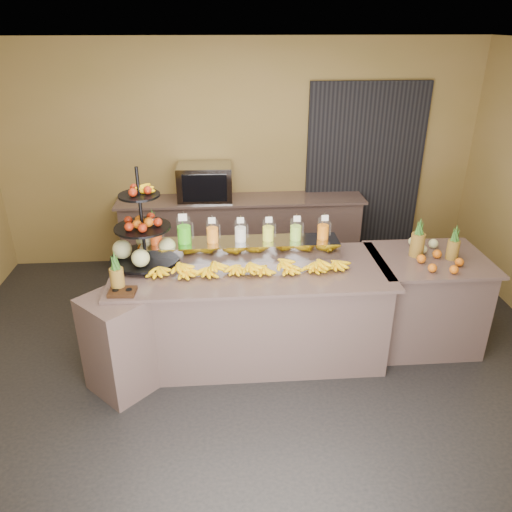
{
  "coord_description": "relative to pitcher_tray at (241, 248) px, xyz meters",
  "views": [
    {
      "loc": [
        -0.25,
        -3.71,
        2.96
      ],
      "look_at": [
        0.04,
        0.3,
        1.05
      ],
      "focal_mm": 35.0,
      "sensor_mm": 36.0,
      "label": 1
    }
  ],
  "objects": [
    {
      "name": "juice_pitcher_milk",
      "position": [
        -0.0,
        -0.0,
        0.16
      ],
      "size": [
        0.11,
        0.11,
        0.27
      ],
      "color": "silver",
      "rests_on": "pitcher_tray"
    },
    {
      "name": "pineapple_left_b",
      "position": [
        -0.82,
        0.17,
        0.09
      ],
      "size": [
        0.15,
        0.15,
        0.43
      ],
      "rotation": [
        0.0,
        0.0,
        -0.08
      ],
      "color": "brown",
      "rests_on": "buffet_counter"
    },
    {
      "name": "right_fruit_pile",
      "position": [
        1.8,
        -0.26,
        -0.0
      ],
      "size": [
        0.42,
        0.41,
        0.22
      ],
      "color": "brown",
      "rests_on": "right_counter"
    },
    {
      "name": "ground",
      "position": [
        0.08,
        -0.58,
        -1.01
      ],
      "size": [
        6.0,
        6.0,
        0.0
      ],
      "primitive_type": "plane",
      "color": "black",
      "rests_on": "ground"
    },
    {
      "name": "juice_pitcher_lemon",
      "position": [
        0.26,
        -0.0,
        0.16
      ],
      "size": [
        0.11,
        0.11,
        0.26
      ],
      "color": "silver",
      "rests_on": "pitcher_tray"
    },
    {
      "name": "juice_pitcher_orange_a",
      "position": [
        -0.78,
        -0.0,
        0.17
      ],
      "size": [
        0.11,
        0.12,
        0.27
      ],
      "color": "silver",
      "rests_on": "pitcher_tray"
    },
    {
      "name": "juice_pitcher_orange_c",
      "position": [
        0.78,
        -0.0,
        0.16
      ],
      "size": [
        0.11,
        0.11,
        0.27
      ],
      "color": "silver",
      "rests_on": "pitcher_tray"
    },
    {
      "name": "room_envelope",
      "position": [
        0.27,
        0.21,
        0.87
      ],
      "size": [
        6.04,
        5.02,
        2.82
      ],
      "color": "olive",
      "rests_on": "ground"
    },
    {
      "name": "oven_warmer",
      "position": [
        -0.36,
        1.67,
        0.14
      ],
      "size": [
        0.67,
        0.48,
        0.44
      ],
      "primitive_type": "cube",
      "rotation": [
        0.0,
        0.0,
        -0.02
      ],
      "color": "gray",
      "rests_on": "back_ledge"
    },
    {
      "name": "condiment_caddy",
      "position": [
        -1.0,
        -0.66,
        -0.06
      ],
      "size": [
        0.23,
        0.18,
        0.03
      ],
      "primitive_type": "cube",
      "rotation": [
        0.0,
        0.0,
        -0.06
      ],
      "color": "black",
      "rests_on": "buffet_counter"
    },
    {
      "name": "back_ledge",
      "position": [
        0.08,
        1.67,
        -0.54
      ],
      "size": [
        3.1,
        0.55,
        0.93
      ],
      "color": "#896963",
      "rests_on": "ground"
    },
    {
      "name": "pineapple_left_a",
      "position": [
        -1.05,
        -0.58,
        0.05
      ],
      "size": [
        0.11,
        0.11,
        0.35
      ],
      "rotation": [
        0.0,
        0.0,
        0.03
      ],
      "color": "brown",
      "rests_on": "buffet_counter"
    },
    {
      "name": "pitcher_tray",
      "position": [
        0.0,
        0.0,
        0.0
      ],
      "size": [
        1.85,
        0.3,
        0.15
      ],
      "primitive_type": "cube",
      "color": "gray",
      "rests_on": "buffet_counter"
    },
    {
      "name": "banana_heap",
      "position": [
        0.06,
        -0.34,
        -0.01
      ],
      "size": [
        1.8,
        0.16,
        0.15
      ],
      "color": "#FCB50C",
      "rests_on": "buffet_counter"
    },
    {
      "name": "fruit_stand",
      "position": [
        -0.84,
        -0.09,
        0.15
      ],
      "size": [
        0.72,
        0.72,
        0.91
      ],
      "rotation": [
        0.0,
        0.0,
        -0.12
      ],
      "color": "black",
      "rests_on": "buffet_counter"
    },
    {
      "name": "juice_pitcher_lime",
      "position": [
        0.52,
        -0.0,
        0.16
      ],
      "size": [
        0.11,
        0.11,
        0.27
      ],
      "color": "silver",
      "rests_on": "pitcher_tray"
    },
    {
      "name": "buffet_counter",
      "position": [
        -0.03,
        -0.32,
        -0.54
      ],
      "size": [
        2.75,
        1.25,
        0.93
      ],
      "color": "#896963",
      "rests_on": "ground"
    },
    {
      "name": "juice_pitcher_orange_b",
      "position": [
        -0.26,
        -0.0,
        0.17
      ],
      "size": [
        0.11,
        0.12,
        0.27
      ],
      "color": "silver",
      "rests_on": "pitcher_tray"
    },
    {
      "name": "juice_pitcher_green",
      "position": [
        -0.52,
        -0.0,
        0.18
      ],
      "size": [
        0.13,
        0.14,
        0.32
      ],
      "color": "silver",
      "rests_on": "pitcher_tray"
    },
    {
      "name": "right_counter",
      "position": [
        1.78,
        -0.18,
        -0.54
      ],
      "size": [
        1.08,
        0.88,
        0.93
      ],
      "color": "#896963",
      "rests_on": "ground"
    }
  ]
}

